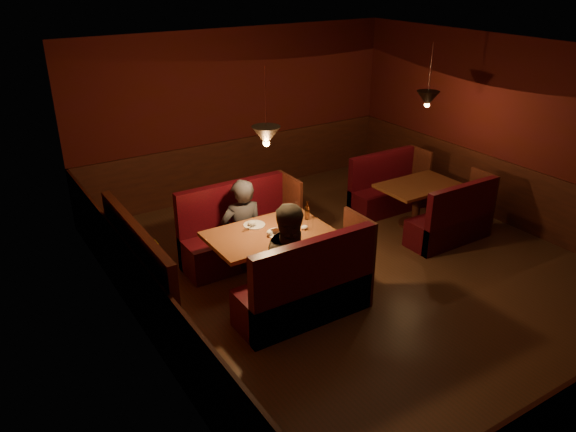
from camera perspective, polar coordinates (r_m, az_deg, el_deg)
room at (r=7.25m, az=5.87°, el=1.25°), size 6.02×7.02×2.92m
main_table at (r=7.12m, az=-1.93°, el=-2.89°), size 1.51×0.92×1.06m
main_bench_far at (r=7.92m, az=-4.97°, el=-2.12°), size 1.66×0.59×1.13m
main_bench_near at (r=6.63m, az=2.05°, el=-7.78°), size 1.66×0.59×1.13m
second_table at (r=9.11m, az=13.03°, el=2.10°), size 1.24×0.80×0.70m
second_bench_far at (r=9.69m, az=9.98°, el=2.44°), size 1.38×0.51×0.98m
second_bench_near at (r=8.76m, az=16.42°, el=-0.72°), size 1.38×0.51×0.98m
diner_a at (r=7.53m, az=-4.73°, el=0.32°), size 0.65×0.48×1.65m
diner_b at (r=6.57m, az=0.50°, el=-3.02°), size 0.85×0.67×1.73m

